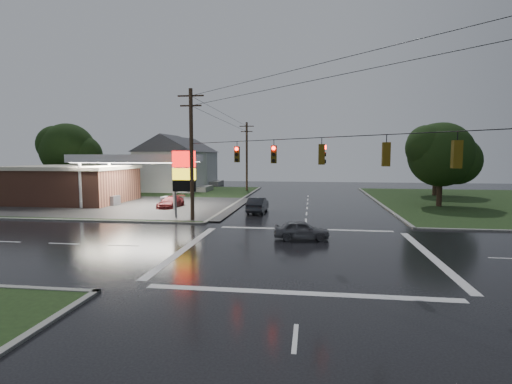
# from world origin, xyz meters

# --- Properties ---
(ground) EXTENTS (120.00, 120.00, 0.00)m
(ground) POSITION_xyz_m (0.00, 0.00, 0.00)
(ground) COLOR black
(ground) RESTS_ON ground
(grass_nw) EXTENTS (36.00, 36.00, 0.08)m
(grass_nw) POSITION_xyz_m (-26.00, 26.00, 0.04)
(grass_nw) COLOR black
(grass_nw) RESTS_ON ground
(gas_station) EXTENTS (26.20, 18.00, 5.60)m
(gas_station) POSITION_xyz_m (-25.68, 19.70, 2.55)
(gas_station) COLOR #2D2D2D
(gas_station) RESTS_ON ground
(pylon_sign) EXTENTS (2.00, 0.35, 6.00)m
(pylon_sign) POSITION_xyz_m (-10.50, 10.50, 4.01)
(pylon_sign) COLOR #59595E
(pylon_sign) RESTS_ON ground
(utility_pole_nw) EXTENTS (2.20, 0.32, 11.00)m
(utility_pole_nw) POSITION_xyz_m (-9.50, 9.50, 5.72)
(utility_pole_nw) COLOR #382619
(utility_pole_nw) RESTS_ON ground
(utility_pole_n) EXTENTS (2.20, 0.32, 10.50)m
(utility_pole_n) POSITION_xyz_m (-9.50, 38.00, 5.47)
(utility_pole_n) COLOR #382619
(utility_pole_n) RESTS_ON ground
(traffic_signals) EXTENTS (26.87, 26.87, 1.47)m
(traffic_signals) POSITION_xyz_m (0.02, -0.02, 6.48)
(traffic_signals) COLOR black
(traffic_signals) RESTS_ON ground
(house_near) EXTENTS (11.05, 8.48, 8.60)m
(house_near) POSITION_xyz_m (-20.95, 36.00, 4.41)
(house_near) COLOR silver
(house_near) RESTS_ON ground
(house_far) EXTENTS (11.05, 8.48, 8.60)m
(house_far) POSITION_xyz_m (-21.95, 48.00, 4.41)
(house_far) COLOR silver
(house_far) RESTS_ON ground
(tree_nw_behind) EXTENTS (8.93, 7.60, 10.00)m
(tree_nw_behind) POSITION_xyz_m (-33.84, 29.99, 6.18)
(tree_nw_behind) COLOR black
(tree_nw_behind) RESTS_ON ground
(tree_ne_near) EXTENTS (7.99, 6.80, 8.98)m
(tree_ne_near) POSITION_xyz_m (14.14, 21.99, 5.56)
(tree_ne_near) COLOR black
(tree_ne_near) RESTS_ON ground
(tree_ne_far) EXTENTS (8.46, 7.20, 9.80)m
(tree_ne_far) POSITION_xyz_m (17.15, 33.99, 6.18)
(tree_ne_far) COLOR black
(tree_ne_far) RESTS_ON ground
(car_north) EXTENTS (1.69, 4.50, 1.47)m
(car_north) POSITION_xyz_m (-4.72, 15.27, 0.73)
(car_north) COLOR #22252A
(car_north) RESTS_ON ground
(car_crossing) EXTENTS (3.78, 1.78, 1.25)m
(car_crossing) POSITION_xyz_m (-0.18, 3.45, 0.62)
(car_crossing) COLOR slate
(car_crossing) RESTS_ON ground
(car_pump) EXTENTS (2.13, 4.35, 1.22)m
(car_pump) POSITION_xyz_m (-14.17, 17.09, 0.61)
(car_pump) COLOR #5B1416
(car_pump) RESTS_ON ground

